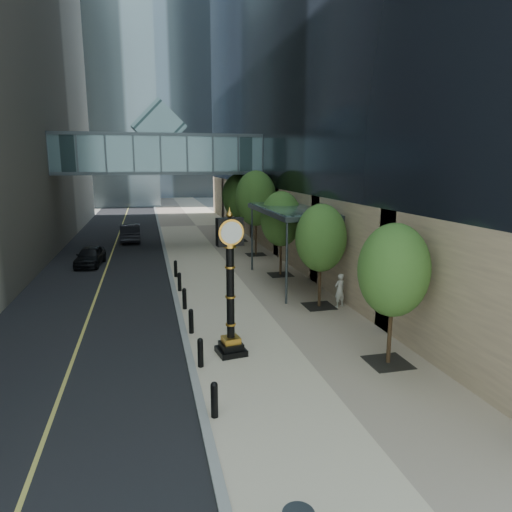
# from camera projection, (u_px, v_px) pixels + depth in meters

# --- Properties ---
(ground) EXTENTS (320.00, 320.00, 0.00)m
(ground) POSITION_uv_depth(u_px,v_px,m) (322.00, 426.00, 12.01)
(ground) COLOR gray
(ground) RESTS_ON ground
(road) EXTENTS (8.00, 180.00, 0.02)m
(road) POSITION_uv_depth(u_px,v_px,m) (121.00, 228.00, 48.52)
(road) COLOR black
(road) RESTS_ON ground
(sidewalk) EXTENTS (8.00, 180.00, 0.06)m
(sidewalk) POSITION_uv_depth(u_px,v_px,m) (196.00, 226.00, 50.35)
(sidewalk) COLOR beige
(sidewalk) RESTS_ON ground
(curb) EXTENTS (0.25, 180.00, 0.07)m
(curb) POSITION_uv_depth(u_px,v_px,m) (159.00, 227.00, 49.43)
(curb) COLOR gray
(curb) RESTS_ON ground
(distant_tower_c) EXTENTS (22.00, 22.00, 65.00)m
(distant_tower_c) POSITION_uv_depth(u_px,v_px,m) (133.00, 63.00, 118.52)
(distant_tower_c) COLOR #90A8B5
(distant_tower_c) RESTS_ON ground
(skywalk) EXTENTS (17.00, 4.20, 5.80)m
(skywalk) POSITION_uv_depth(u_px,v_px,m) (160.00, 152.00, 36.47)
(skywalk) COLOR #476C71
(skywalk) RESTS_ON ground
(entrance_canopy) EXTENTS (3.00, 8.00, 4.38)m
(entrance_canopy) POSITION_uv_depth(u_px,v_px,m) (289.00, 211.00, 25.31)
(entrance_canopy) COLOR #383F44
(entrance_canopy) RESTS_ON ground
(bollard_row) EXTENTS (0.20, 16.20, 0.90)m
(bollard_row) POSITION_uv_depth(u_px,v_px,m) (188.00, 310.00, 19.86)
(bollard_row) COLOR black
(bollard_row) RESTS_ON sidewalk
(street_trees) EXTENTS (3.04, 28.60, 6.24)m
(street_trees) POSITION_uv_depth(u_px,v_px,m) (271.00, 210.00, 29.59)
(street_trees) COLOR black
(street_trees) RESTS_ON sidewalk
(street_clock) EXTENTS (1.10, 1.10, 5.13)m
(street_clock) POSITION_uv_depth(u_px,v_px,m) (230.00, 294.00, 15.97)
(street_clock) COLOR black
(street_clock) RESTS_ON sidewalk
(pedestrian) EXTENTS (0.69, 0.56, 1.63)m
(pedestrian) POSITION_uv_depth(u_px,v_px,m) (340.00, 290.00, 21.62)
(pedestrian) COLOR #AEAA9F
(pedestrian) RESTS_ON sidewalk
(car_near) EXTENTS (2.00, 4.04, 1.32)m
(car_near) POSITION_uv_depth(u_px,v_px,m) (90.00, 256.00, 30.66)
(car_near) COLOR black
(car_near) RESTS_ON road
(car_far) EXTENTS (1.79, 4.80, 1.57)m
(car_far) POSITION_uv_depth(u_px,v_px,m) (130.00, 233.00, 40.18)
(car_far) COLOR black
(car_far) RESTS_ON road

